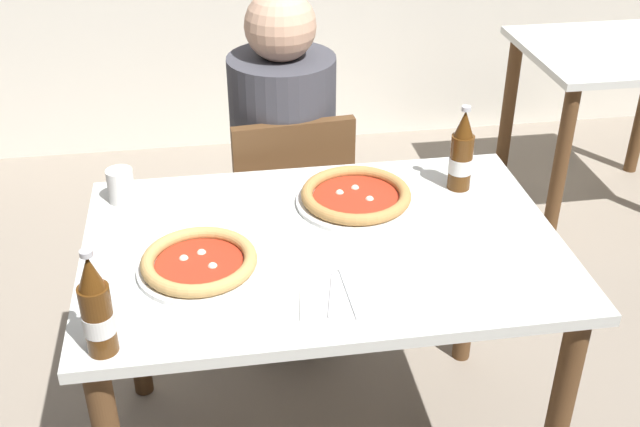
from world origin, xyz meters
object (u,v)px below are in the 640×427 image
(paper_cup, at_px, (121,186))
(pizza_marinara_far, at_px, (199,263))
(beer_bottle_left, at_px, (97,310))
(beer_bottle_center, at_px, (461,154))
(napkin_with_cutlery, at_px, (341,295))
(diner_seated, at_px, (284,176))
(pizza_margherita_near, at_px, (356,197))
(dining_table_main, at_px, (323,277))
(chair_behind_table, at_px, (289,210))
(dining_table_background, at_px, (616,84))

(paper_cup, bearing_deg, pizza_marinara_far, -61.16)
(beer_bottle_left, height_order, beer_bottle_center, same)
(pizza_marinara_far, xyz_separation_m, beer_bottle_left, (-0.20, -0.26, 0.08))
(beer_bottle_center, height_order, napkin_with_cutlery, beer_bottle_center)
(beer_bottle_left, xyz_separation_m, paper_cup, (0.00, 0.62, -0.06))
(diner_seated, distance_m, beer_bottle_left, 1.15)
(beer_bottle_left, height_order, napkin_with_cutlery, beer_bottle_left)
(pizza_margherita_near, bearing_deg, beer_bottle_left, -141.01)
(diner_seated, bearing_deg, pizza_marinara_far, -110.97)
(pizza_marinara_far, relative_size, beer_bottle_left, 1.20)
(diner_seated, height_order, beer_bottle_center, diner_seated)
(dining_table_main, relative_size, beer_bottle_center, 4.86)
(dining_table_main, height_order, beer_bottle_left, beer_bottle_left)
(pizza_marinara_far, height_order, beer_bottle_left, beer_bottle_left)
(beer_bottle_left, relative_size, beer_bottle_center, 1.00)
(diner_seated, height_order, paper_cup, diner_seated)
(chair_behind_table, height_order, dining_table_background, chair_behind_table)
(napkin_with_cutlery, xyz_separation_m, paper_cup, (-0.52, 0.52, 0.04))
(beer_bottle_center, bearing_deg, pizza_margherita_near, -172.07)
(pizza_marinara_far, relative_size, napkin_with_cutlery, 1.49)
(dining_table_background, relative_size, pizza_marinara_far, 2.69)
(paper_cup, bearing_deg, dining_table_main, -28.91)
(pizza_marinara_far, bearing_deg, dining_table_main, 14.88)
(pizza_margherita_near, distance_m, paper_cup, 0.64)
(beer_bottle_left, relative_size, napkin_with_cutlery, 1.23)
(diner_seated, bearing_deg, beer_bottle_left, -116.02)
(diner_seated, xyz_separation_m, beer_bottle_center, (0.45, -0.45, 0.27))
(dining_table_background, relative_size, napkin_with_cutlery, 3.99)
(dining_table_main, relative_size, beer_bottle_left, 4.86)
(dining_table_background, bearing_deg, napkin_with_cutlery, -134.36)
(pizza_margherita_near, bearing_deg, paper_cup, 170.00)
(dining_table_main, xyz_separation_m, dining_table_background, (1.46, 1.25, -0.04))
(diner_seated, relative_size, pizza_margherita_near, 3.70)
(pizza_margherita_near, relative_size, beer_bottle_left, 1.32)
(dining_table_background, distance_m, paper_cup, 2.20)
(dining_table_background, bearing_deg, chair_behind_table, -156.53)
(diner_seated, height_order, beer_bottle_left, diner_seated)
(diner_seated, distance_m, pizza_marinara_far, 0.82)
(beer_bottle_center, relative_size, paper_cup, 2.60)
(dining_table_background, bearing_deg, pizza_margherita_near, -141.12)
(dining_table_background, xyz_separation_m, paper_cup, (-1.97, -0.97, 0.21))
(dining_table_main, bearing_deg, dining_table_background, 40.66)
(napkin_with_cutlery, bearing_deg, pizza_margherita_near, 74.41)
(diner_seated, xyz_separation_m, beer_bottle_left, (-0.49, -1.00, 0.27))
(chair_behind_table, height_order, paper_cup, chair_behind_table)
(dining_table_main, xyz_separation_m, napkin_with_cutlery, (0.00, -0.23, 0.12))
(dining_table_main, relative_size, chair_behind_table, 1.41)
(pizza_margherita_near, xyz_separation_m, beer_bottle_left, (-0.63, -0.51, 0.08))
(beer_bottle_left, bearing_deg, napkin_with_cutlery, 11.64)
(dining_table_background, relative_size, beer_bottle_left, 3.24)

